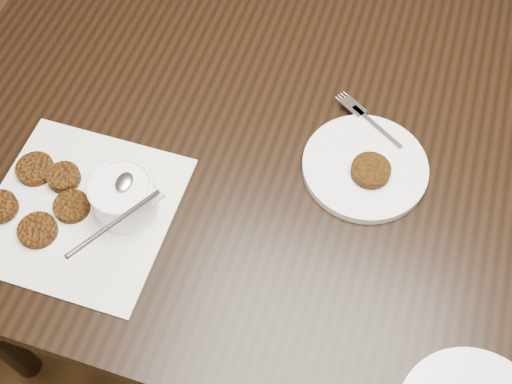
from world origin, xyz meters
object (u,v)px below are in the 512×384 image
sauce_ramekin (120,185)px  table (330,242)px  napkin (81,210)px  plate_with_patty (366,164)px

sauce_ramekin → table: bearing=35.7°
napkin → sauce_ramekin: sauce_ramekin is taller
napkin → table: bearing=33.3°
napkin → plate_with_patty: size_ratio=1.40×
table → plate_with_patty: 0.39m
napkin → plate_with_patty: bearing=27.4°
table → sauce_ramekin: size_ratio=10.65×
table → plate_with_patty: bearing=-52.1°
table → sauce_ramekin: bearing=-144.3°
sauce_ramekin → plate_with_patty: 0.41m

